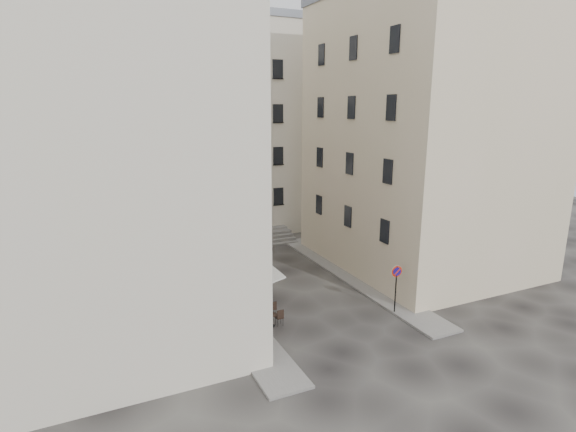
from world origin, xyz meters
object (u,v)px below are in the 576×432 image
pedestrian (255,297)px  bistro_table_b (265,310)px  no_parking_sign (396,280)px  bistro_table_a (271,319)px

pedestrian → bistro_table_b: bearing=106.7°
bistro_table_b → no_parking_sign: bearing=-21.7°
no_parking_sign → bistro_table_a: bearing=174.3°
no_parking_sign → bistro_table_b: (-6.58, 2.61, -1.55)m
bistro_table_a → pedestrian: size_ratio=0.75×
bistro_table_b → pedestrian: (-0.24, 0.87, 0.42)m
no_parking_sign → bistro_table_a: 7.05m
pedestrian → no_parking_sign: bearing=154.1°
no_parking_sign → pedestrian: (-6.82, 3.48, -1.13)m
no_parking_sign → pedestrian: bearing=159.4°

